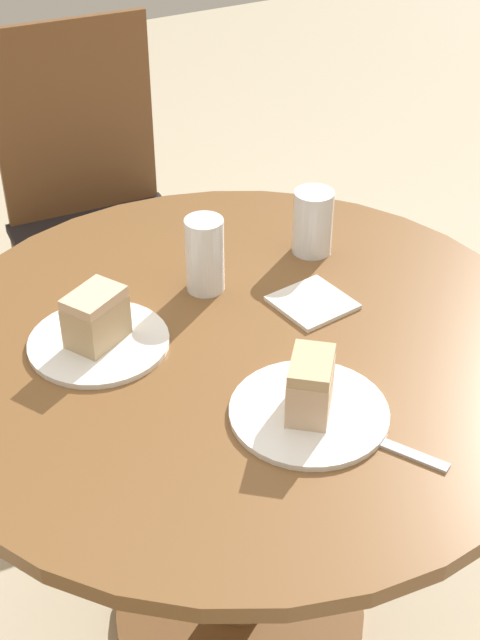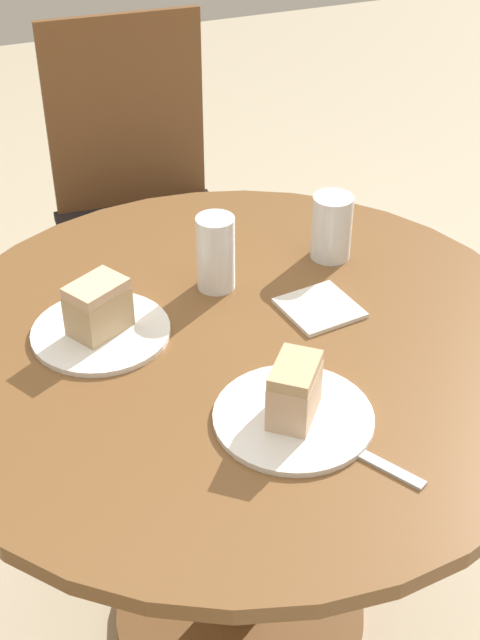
# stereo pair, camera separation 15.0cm
# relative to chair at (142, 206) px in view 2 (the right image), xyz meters

# --- Properties ---
(ground_plane) EXTENTS (8.00, 8.00, 0.00)m
(ground_plane) POSITION_rel_chair_xyz_m (-0.10, -0.99, -0.50)
(ground_plane) COLOR beige
(table) EXTENTS (1.10, 1.10, 0.75)m
(table) POSITION_rel_chair_xyz_m (-0.10, -0.99, 0.08)
(table) COLOR brown
(table) RESTS_ON ground_plane
(chair) EXTENTS (0.48, 0.50, 0.98)m
(chair) POSITION_rel_chair_xyz_m (0.00, 0.00, 0.00)
(chair) COLOR brown
(chair) RESTS_ON ground_plane
(plate_near) EXTENTS (0.25, 0.25, 0.01)m
(plate_near) POSITION_rel_chair_xyz_m (-0.10, -1.21, 0.26)
(plate_near) COLOR white
(plate_near) RESTS_ON table
(plate_far) EXTENTS (0.24, 0.24, 0.01)m
(plate_far) POSITION_rel_chair_xyz_m (-0.32, -0.89, 0.26)
(plate_far) COLOR white
(plate_far) RESTS_ON table
(cake_slice_near) EXTENTS (0.11, 0.11, 0.10)m
(cake_slice_near) POSITION_rel_chair_xyz_m (-0.10, -1.21, 0.32)
(cake_slice_near) COLOR beige
(cake_slice_near) RESTS_ON plate_near
(cake_slice_far) EXTENTS (0.12, 0.11, 0.09)m
(cake_slice_far) POSITION_rel_chair_xyz_m (-0.32, -0.89, 0.32)
(cake_slice_far) COLOR tan
(cake_slice_far) RESTS_ON plate_far
(glass_lemonade) EXTENTS (0.07, 0.07, 0.14)m
(glass_lemonade) POSITION_rel_chair_xyz_m (-0.08, -0.82, 0.32)
(glass_lemonade) COLOR silver
(glass_lemonade) RESTS_ON table
(glass_water) EXTENTS (0.08, 0.08, 0.13)m
(glass_water) POSITION_rel_chair_xyz_m (0.16, -0.80, 0.32)
(glass_water) COLOR silver
(glass_water) RESTS_ON table
(napkin_stack) EXTENTS (0.14, 0.14, 0.01)m
(napkin_stack) POSITION_rel_chair_xyz_m (0.06, -0.96, 0.26)
(napkin_stack) COLOR silver
(napkin_stack) RESTS_ON table
(fork) EXTENTS (0.09, 0.15, 0.00)m
(fork) POSITION_rel_chair_xyz_m (-0.03, -1.34, 0.26)
(fork) COLOR silver
(fork) RESTS_ON table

